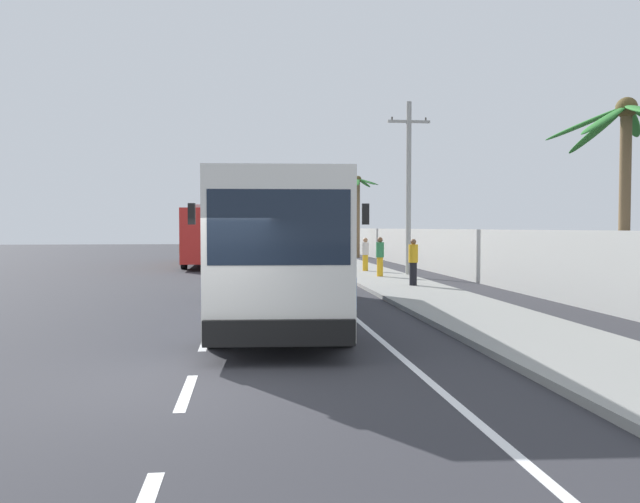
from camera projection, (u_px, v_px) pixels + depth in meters
ground_plane at (189, 386)px, 9.20m from camera, size 160.00×160.00×0.00m
sidewalk_kerb at (435, 299)px, 19.90m from camera, size 3.20×90.00×0.14m
lane_markings at (285, 289)px, 23.77m from camera, size 3.76×71.00×0.01m
boundary_wall at (500, 259)px, 24.26m from camera, size 0.24×60.00×2.26m
coach_bus_foreground at (282, 243)px, 16.56m from camera, size 3.57×12.64×3.68m
coach_bus_far_lane at (209, 234)px, 38.77m from camera, size 2.94×12.44×3.67m
motorcycle_beside_bus at (317, 270)px, 25.08m from camera, size 0.56×1.96×1.54m
pedestrian_near_kerb at (380, 256)px, 28.11m from camera, size 0.36×0.36×1.77m
pedestrian_midwalk at (413, 261)px, 23.72m from camera, size 0.36×0.36×1.77m
pedestrian_far_walk at (365, 254)px, 31.69m from camera, size 0.36×0.36×1.68m
utility_pole_mid at (409, 186)px, 29.20m from camera, size 2.01×0.24×8.20m
palm_nearest at (625, 153)px, 16.67m from camera, size 3.94×3.98×5.82m
palm_second at (358, 200)px, 48.31m from camera, size 3.15×3.15×6.34m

